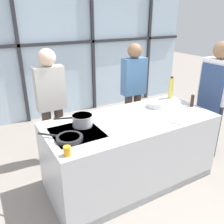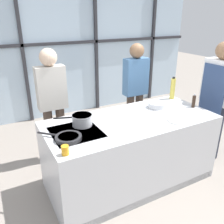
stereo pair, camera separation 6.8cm
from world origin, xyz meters
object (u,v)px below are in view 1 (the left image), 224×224
(spectator_far_left, at_px, (51,100))
(white_plate, at_px, (178,120))
(saucepan, at_px, (82,120))
(chef, at_px, (214,94))
(spectator_center_left, at_px, (134,87))
(pepper_grinder, at_px, (192,100))
(frying_pan, at_px, (69,138))
(oil_bottle, at_px, (171,88))
(juice_glass_near, at_px, (67,151))
(mixing_bowl, at_px, (155,104))

(spectator_far_left, xyz_separation_m, white_plate, (1.16, -1.28, -0.06))
(white_plate, bearing_deg, saucepan, 157.27)
(chef, xyz_separation_m, white_plate, (-0.99, -0.28, -0.08))
(spectator_center_left, bearing_deg, spectator_far_left, 0.00)
(spectator_center_left, distance_m, pepper_grinder, 1.06)
(spectator_far_left, xyz_separation_m, saucepan, (0.11, -0.84, 0.00))
(chef, distance_m, saucepan, 2.05)
(frying_pan, relative_size, pepper_grinder, 2.05)
(spectator_center_left, bearing_deg, oil_bottle, 112.39)
(saucepan, distance_m, juice_glass_near, 0.62)
(spectator_far_left, distance_m, pepper_grinder, 1.96)
(frying_pan, distance_m, white_plate, 1.32)
(spectator_far_left, xyz_separation_m, mixing_bowl, (1.21, -0.80, -0.03))
(spectator_center_left, xyz_separation_m, white_plate, (-0.24, -1.28, -0.05))
(spectator_far_left, relative_size, frying_pan, 4.24)
(chef, xyz_separation_m, oil_bottle, (-0.50, 0.39, 0.07))
(frying_pan, xyz_separation_m, oil_bottle, (1.80, 0.48, 0.14))
(chef, distance_m, white_plate, 1.03)
(spectator_far_left, distance_m, saucepan, 0.85)
(spectator_far_left, bearing_deg, spectator_center_left, -180.00)
(spectator_far_left, height_order, oil_bottle, spectator_far_left)
(chef, bearing_deg, saucepan, 85.51)
(saucepan, height_order, pepper_grinder, pepper_grinder)
(saucepan, xyz_separation_m, oil_bottle, (1.54, 0.23, 0.09))
(spectator_center_left, height_order, pepper_grinder, spectator_center_left)
(spectator_center_left, relative_size, saucepan, 3.97)
(spectator_center_left, height_order, saucepan, spectator_center_left)
(chef, bearing_deg, juice_glass_near, 98.14)
(mixing_bowl, relative_size, pepper_grinder, 1.18)
(mixing_bowl, xyz_separation_m, pepper_grinder, (0.45, -0.23, 0.05))
(juice_glass_near, bearing_deg, chef, 8.14)
(spectator_far_left, bearing_deg, saucepan, 97.43)
(chef, height_order, oil_bottle, chef)
(oil_bottle, bearing_deg, pepper_grinder, -88.63)
(juice_glass_near, bearing_deg, spectator_center_left, 39.18)
(chef, relative_size, saucepan, 4.16)
(spectator_center_left, bearing_deg, pepper_grinder, 104.28)
(chef, relative_size, spectator_center_left, 1.05)
(chef, bearing_deg, spectator_center_left, 36.73)
(chef, bearing_deg, white_plate, 105.75)
(spectator_far_left, bearing_deg, pepper_grinder, 148.19)
(saucepan, bearing_deg, white_plate, -22.73)
(spectator_far_left, distance_m, oil_bottle, 1.76)
(pepper_grinder, bearing_deg, oil_bottle, 91.37)
(white_plate, distance_m, mixing_bowl, 0.48)
(frying_pan, bearing_deg, pepper_grinder, 1.81)
(white_plate, xyz_separation_m, mixing_bowl, (0.05, 0.48, 0.03))
(oil_bottle, height_order, juice_glass_near, oil_bottle)
(saucepan, height_order, juice_glass_near, saucepan)
(spectator_far_left, height_order, frying_pan, spectator_far_left)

